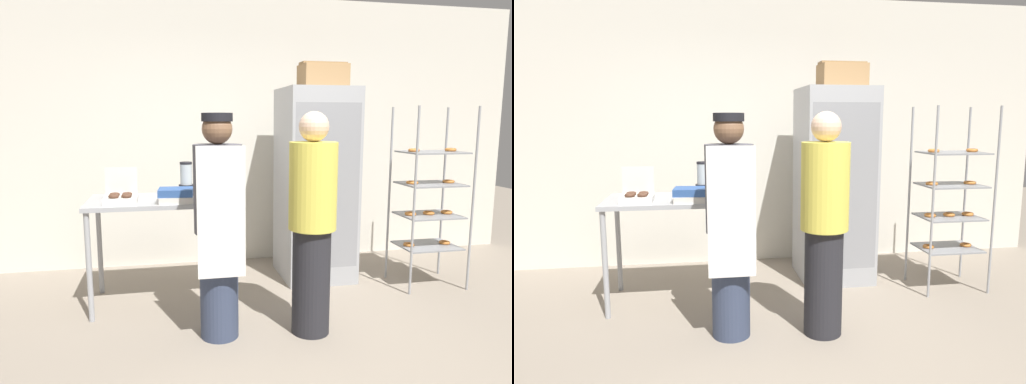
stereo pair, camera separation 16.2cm
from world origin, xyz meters
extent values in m
plane|color=gray|center=(0.00, 0.00, 0.00)|extent=(14.00, 14.00, 0.00)
cube|color=silver|center=(0.00, 2.41, 1.43)|extent=(6.40, 0.12, 2.86)
cube|color=#9EA0A5|center=(0.60, 1.68, 0.94)|extent=(0.68, 0.71, 1.87)
cube|color=gray|center=(0.60, 1.34, 0.96)|extent=(0.62, 0.02, 1.54)
cylinder|color=silver|center=(0.41, 1.31, 0.98)|extent=(0.02, 0.02, 0.92)
cylinder|color=#93969B|center=(1.29, 1.00, 0.84)|extent=(0.02, 0.02, 1.69)
cylinder|color=#93969B|center=(1.87, 1.00, 0.84)|extent=(0.02, 0.02, 1.69)
cylinder|color=#93969B|center=(1.29, 1.46, 0.84)|extent=(0.02, 0.02, 1.69)
cylinder|color=#93969B|center=(1.87, 1.46, 0.84)|extent=(0.02, 0.02, 1.69)
cube|color=gray|center=(1.58, 1.23, 0.38)|extent=(0.54, 0.42, 0.01)
torus|color=orange|center=(1.39, 1.23, 0.40)|extent=(0.10, 0.10, 0.03)
torus|color=orange|center=(1.77, 1.23, 0.40)|extent=(0.10, 0.10, 0.03)
cube|color=gray|center=(1.58, 1.23, 0.68)|extent=(0.54, 0.42, 0.01)
torus|color=orange|center=(1.39, 1.23, 0.70)|extent=(0.11, 0.11, 0.03)
torus|color=orange|center=(1.58, 1.23, 0.70)|extent=(0.11, 0.11, 0.03)
torus|color=orange|center=(1.77, 1.23, 0.70)|extent=(0.11, 0.11, 0.03)
cube|color=gray|center=(1.58, 1.23, 0.97)|extent=(0.54, 0.42, 0.01)
torus|color=orange|center=(1.39, 1.23, 0.99)|extent=(0.11, 0.11, 0.03)
torus|color=orange|center=(1.77, 1.23, 0.99)|extent=(0.11, 0.11, 0.03)
cube|color=gray|center=(1.58, 1.23, 1.27)|extent=(0.54, 0.42, 0.01)
torus|color=orange|center=(1.39, 1.23, 1.29)|extent=(0.10, 0.10, 0.03)
torus|color=orange|center=(1.77, 1.23, 1.29)|extent=(0.10, 0.10, 0.03)
cube|color=#9EA0A5|center=(-0.91, 1.29, 0.89)|extent=(1.17, 0.70, 0.04)
cylinder|color=#9EA0A5|center=(-1.46, 0.98, 0.44)|extent=(0.04, 0.04, 0.87)
cylinder|color=#9EA0A5|center=(-0.37, 0.98, 0.44)|extent=(0.04, 0.04, 0.87)
cylinder|color=#9EA0A5|center=(-1.46, 1.60, 0.44)|extent=(0.04, 0.04, 0.87)
cylinder|color=#9EA0A5|center=(-0.37, 1.60, 0.44)|extent=(0.04, 0.04, 0.87)
cube|color=silver|center=(-1.21, 1.13, 0.94)|extent=(0.26, 0.23, 0.05)
cube|color=silver|center=(-1.21, 1.24, 1.07)|extent=(0.25, 0.01, 0.23)
torus|color=#513323|center=(-1.26, 1.08, 0.97)|extent=(0.08, 0.08, 0.03)
torus|color=#513323|center=(-1.17, 1.08, 0.97)|extent=(0.08, 0.08, 0.03)
torus|color=#513323|center=(-1.26, 1.17, 0.97)|extent=(0.08, 0.08, 0.03)
torus|color=#513323|center=(-1.17, 1.17, 0.97)|extent=(0.08, 0.08, 0.03)
cylinder|color=black|center=(-0.68, 1.39, 0.96)|extent=(0.13, 0.13, 0.10)
cylinder|color=#B2BCC1|center=(-0.68, 1.39, 1.10)|extent=(0.10, 0.10, 0.18)
cylinder|color=black|center=(-0.68, 1.39, 1.20)|extent=(0.11, 0.11, 0.02)
cube|color=silver|center=(-0.78, 1.08, 0.94)|extent=(0.27, 0.23, 0.05)
cube|color=#2D5193|center=(-0.78, 1.08, 0.99)|extent=(0.29, 0.25, 0.06)
cube|color=#A87F51|center=(0.66, 1.70, 1.98)|extent=(0.43, 0.31, 0.22)
cube|color=#977249|center=(0.66, 1.70, 2.10)|extent=(0.44, 0.16, 0.02)
cylinder|color=#333D56|center=(-0.50, 0.54, 0.39)|extent=(0.28, 0.28, 0.78)
cylinder|color=#4C4C56|center=(-0.50, 0.54, 1.09)|extent=(0.34, 0.34, 0.62)
sphere|color=brown|center=(-0.50, 0.54, 1.51)|extent=(0.21, 0.21, 0.21)
cube|color=white|center=(-0.50, 0.36, 0.95)|extent=(0.32, 0.02, 0.89)
cylinder|color=black|center=(-0.50, 0.54, 1.59)|extent=(0.22, 0.22, 0.06)
cylinder|color=#232328|center=(0.17, 0.47, 0.39)|extent=(0.28, 0.28, 0.79)
cylinder|color=#DBCC4C|center=(0.17, 0.47, 1.10)|extent=(0.35, 0.35, 0.62)
sphere|color=beige|center=(0.17, 0.47, 1.52)|extent=(0.21, 0.21, 0.21)
camera|label=1|loc=(-0.87, -2.60, 1.56)|focal=32.00mm
camera|label=2|loc=(-0.71, -2.62, 1.56)|focal=32.00mm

